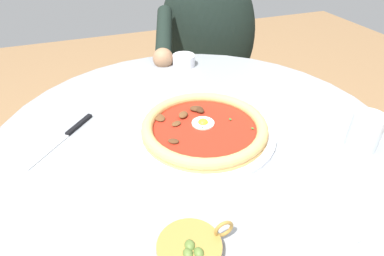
{
  "coord_description": "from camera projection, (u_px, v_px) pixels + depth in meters",
  "views": [
    {
      "loc": [
        -0.59,
        0.22,
        1.19
      ],
      "look_at": [
        0.02,
        0.0,
        0.74
      ],
      "focal_mm": 29.89,
      "sensor_mm": 36.0,
      "label": 1
    }
  ],
  "objects": [
    {
      "name": "water_glass",
      "position": [
        365.0,
        133.0,
        0.7
      ],
      "size": [
        0.07,
        0.07,
        0.08
      ],
      "color": "silver",
      "rests_on": "dining_table"
    },
    {
      "name": "diner_person",
      "position": [
        206.0,
        79.0,
        1.45
      ],
      "size": [
        0.46,
        0.52,
        1.2
      ],
      "color": "#282833",
      "rests_on": "ground"
    },
    {
      "name": "olive_pan",
      "position": [
        191.0,
        248.0,
        0.49
      ],
      "size": [
        0.1,
        0.13,
        0.05
      ],
      "color": "olive",
      "rests_on": "dining_table"
    },
    {
      "name": "pizza_on_plate",
      "position": [
        204.0,
        128.0,
        0.75
      ],
      "size": [
        0.33,
        0.33,
        0.04
      ],
      "color": "white",
      "rests_on": "dining_table"
    },
    {
      "name": "dining_table",
      "position": [
        196.0,
        180.0,
        0.87
      ],
      "size": [
        0.96,
        0.96,
        0.75
      ],
      "color": "gray",
      "rests_on": "ground"
    },
    {
      "name": "ramekin_capers",
      "position": [
        184.0,
        60.0,
        1.07
      ],
      "size": [
        0.07,
        0.07,
        0.04
      ],
      "color": "white",
      "rests_on": "dining_table"
    },
    {
      "name": "steak_knife",
      "position": [
        71.0,
        132.0,
        0.76
      ],
      "size": [
        0.17,
        0.15,
        0.01
      ],
      "color": "silver",
      "rests_on": "dining_table"
    },
    {
      "name": "cafe_chair_diner",
      "position": [
        207.0,
        71.0,
        1.58
      ],
      "size": [
        0.53,
        0.53,
        0.84
      ],
      "color": "#504A45",
      "rests_on": "ground"
    },
    {
      "name": "fork_utensil",
      "position": [
        319.0,
        207.0,
        0.57
      ],
      "size": [
        0.16,
        0.04,
        0.0
      ],
      "color": "#BCBCC1",
      "rests_on": "dining_table"
    }
  ]
}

